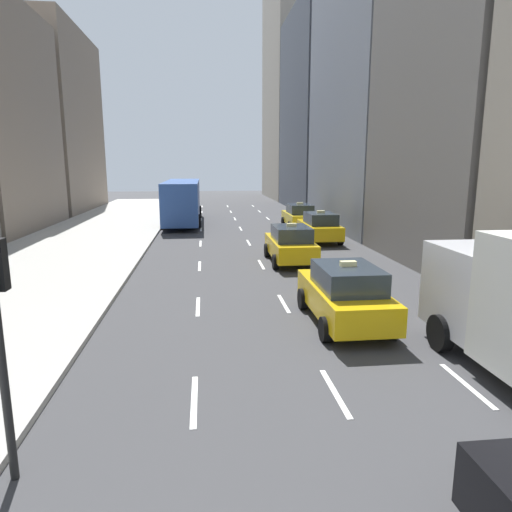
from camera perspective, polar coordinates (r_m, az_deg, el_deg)
sidewalk_left at (r=28.44m, az=-20.78°, el=1.68°), size 8.00×66.00×0.15m
lane_markings at (r=23.75m, az=-0.24°, el=0.48°), size 5.72×56.00×0.01m
building_row_right at (r=38.31m, az=13.41°, el=26.80°), size 6.00×72.20×35.38m
taxi_lead at (r=21.18m, az=4.32°, el=1.51°), size 2.02×4.40×1.87m
taxi_second at (r=13.26m, az=11.04°, el=-4.65°), size 2.02×4.40×1.87m
taxi_third at (r=27.18m, az=7.95°, el=3.62°), size 2.02×4.40×1.87m
taxi_fourth at (r=32.88m, az=5.41°, el=5.00°), size 2.02×4.40×1.87m
city_bus at (r=36.19m, az=-9.17°, el=6.93°), size 2.80×11.61×3.25m
traffic_light_pole at (r=7.24m, az=-29.37°, el=-6.85°), size 0.24×0.42×3.60m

